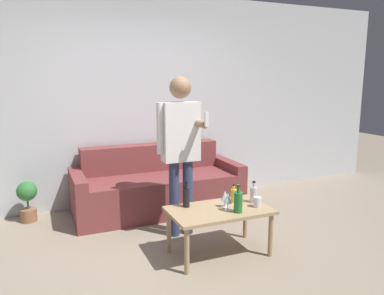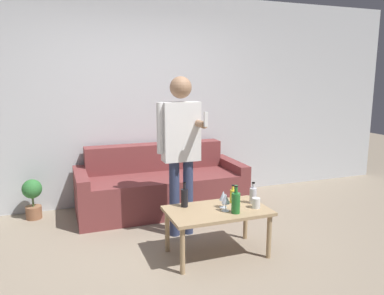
{
  "view_description": "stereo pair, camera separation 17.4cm",
  "coord_description": "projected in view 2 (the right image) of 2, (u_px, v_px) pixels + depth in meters",
  "views": [
    {
      "loc": [
        -1.14,
        -2.81,
        1.64
      ],
      "look_at": [
        0.3,
        0.59,
        0.95
      ],
      "focal_mm": 35.0,
      "sensor_mm": 36.0,
      "label": 1
    },
    {
      "loc": [
        -0.98,
        -2.87,
        1.64
      ],
      "look_at": [
        0.3,
        0.59,
        0.95
      ],
      "focal_mm": 35.0,
      "sensor_mm": 36.0,
      "label": 2
    }
  ],
  "objects": [
    {
      "name": "coffee_table",
      "position": [
        217.0,
        215.0,
        3.46
      ],
      "size": [
        0.94,
        0.55,
        0.45
      ],
      "color": "tan",
      "rests_on": "ground_plane"
    },
    {
      "name": "bottle_green",
      "position": [
        184.0,
        197.0,
        3.5
      ],
      "size": [
        0.07,
        0.07,
        0.24
      ],
      "color": "black",
      "rests_on": "coffee_table"
    },
    {
      "name": "bottle_yellow",
      "position": [
        236.0,
        202.0,
        3.33
      ],
      "size": [
        0.08,
        0.08,
        0.26
      ],
      "color": "#23752D",
      "rests_on": "coffee_table"
    },
    {
      "name": "potted_plant",
      "position": [
        33.0,
        196.0,
        4.38
      ],
      "size": [
        0.23,
        0.23,
        0.48
      ],
      "color": "#936042",
      "rests_on": "ground_plane"
    },
    {
      "name": "wall_back",
      "position": [
        133.0,
        100.0,
        4.85
      ],
      "size": [
        8.0,
        0.06,
        2.7
      ],
      "color": "silver",
      "rests_on": "ground_plane"
    },
    {
      "name": "bottle_orange",
      "position": [
        233.0,
        196.0,
        3.62
      ],
      "size": [
        0.06,
        0.06,
        0.18
      ],
      "color": "yellow",
      "rests_on": "coffee_table"
    },
    {
      "name": "wine_glass_near",
      "position": [
        226.0,
        199.0,
        3.38
      ],
      "size": [
        0.08,
        0.08,
        0.17
      ],
      "color": "silver",
      "rests_on": "coffee_table"
    },
    {
      "name": "ground_plane",
      "position": [
        183.0,
        267.0,
        3.28
      ],
      "size": [
        16.0,
        16.0,
        0.0
      ],
      "primitive_type": "plane",
      "color": "gray"
    },
    {
      "name": "cup_on_table",
      "position": [
        256.0,
        203.0,
        3.47
      ],
      "size": [
        0.08,
        0.08,
        0.1
      ],
      "color": "white",
      "rests_on": "coffee_table"
    },
    {
      "name": "couch",
      "position": [
        161.0,
        186.0,
        4.7
      ],
      "size": [
        2.05,
        0.84,
        0.8
      ],
      "color": "brown",
      "rests_on": "ground_plane"
    },
    {
      "name": "person_standing_front",
      "position": [
        181.0,
        142.0,
        3.81
      ],
      "size": [
        0.45,
        0.42,
        1.65
      ],
      "color": "navy",
      "rests_on": "ground_plane"
    },
    {
      "name": "wine_glass_far",
      "position": [
        223.0,
        196.0,
        3.47
      ],
      "size": [
        0.07,
        0.07,
        0.16
      ],
      "color": "silver",
      "rests_on": "coffee_table"
    },
    {
      "name": "bottle_dark",
      "position": [
        253.0,
        195.0,
        3.6
      ],
      "size": [
        0.07,
        0.07,
        0.21
      ],
      "color": "silver",
      "rests_on": "coffee_table"
    }
  ]
}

